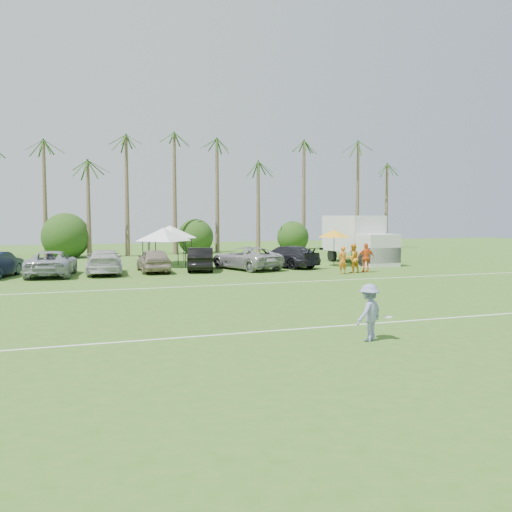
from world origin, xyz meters
name	(u,v)px	position (x,y,z in m)	size (l,w,h in m)	color
ground	(310,343)	(0.00, 0.00, 0.00)	(120.00, 120.00, 0.00)	#365D1C
field_lines	(230,303)	(0.00, 8.00, 0.01)	(80.00, 12.10, 0.01)	white
palm_tree_3	(39,141)	(-8.00, 38.00, 10.06)	(2.40, 2.40, 11.90)	brown
palm_tree_4	(88,172)	(-4.00, 38.00, 7.48)	(2.40, 2.40, 8.90)	brown
palm_tree_5	(133,164)	(0.00, 38.00, 8.35)	(2.40, 2.40, 9.90)	brown
palm_tree_6	(177,156)	(4.00, 38.00, 9.21)	(2.40, 2.40, 10.90)	brown
palm_tree_7	(218,148)	(8.00, 38.00, 10.06)	(2.40, 2.40, 11.90)	brown
palm_tree_8	(267,177)	(13.00, 38.00, 7.48)	(2.40, 2.40, 8.90)	brown
palm_tree_9	(313,169)	(18.00, 38.00, 8.35)	(2.40, 2.40, 9.90)	brown
palm_tree_10	(357,162)	(23.00, 38.00, 9.21)	(2.40, 2.40, 10.90)	brown
palm_tree_11	(390,155)	(27.00, 38.00, 10.06)	(2.40, 2.40, 11.90)	brown
bush_tree_1	(65,236)	(-6.00, 39.00, 1.80)	(4.00, 4.00, 4.00)	brown
bush_tree_2	(196,235)	(6.00, 39.00, 1.80)	(4.00, 4.00, 4.00)	brown
bush_tree_3	(291,233)	(16.00, 39.00, 1.80)	(4.00, 4.00, 4.00)	brown
sideline_player_a	(342,260)	(10.17, 17.00, 0.87)	(0.64, 0.42, 1.75)	orange
sideline_player_b	(353,258)	(11.08, 17.32, 0.94)	(0.91, 0.71, 1.87)	orange
sideline_player_c	(366,258)	(12.12, 17.42, 0.95)	(1.11, 0.46, 1.90)	orange
box_truck	(359,238)	(15.12, 23.60, 1.96)	(2.90, 7.16, 3.66)	silver
canopy_tent_left	(164,228)	(0.42, 25.62, 2.80)	(4.04, 4.04, 3.27)	black
canopy_tent_right	(170,226)	(1.41, 28.29, 2.91)	(4.19, 4.19, 3.40)	black
market_umbrella	(334,234)	(12.14, 21.98, 2.37)	(2.38, 2.38, 2.65)	black
frisbee_player	(369,312)	(1.79, -0.26, 0.85)	(1.35, 1.07, 1.70)	#7D85B2
parked_car_2	(52,263)	(-7.14, 21.85, 0.78)	(2.58, 5.60, 1.56)	#989CA4
parked_car_3	(104,262)	(-4.01, 21.93, 0.78)	(2.18, 5.36, 1.56)	#BEBEBE
parked_car_4	(154,260)	(-0.89, 22.16, 0.78)	(1.84, 4.57, 1.56)	gray
parked_car_5	(200,259)	(2.24, 22.13, 0.78)	(1.65, 4.72, 1.56)	black
parked_car_6	(246,258)	(5.37, 21.86, 0.78)	(2.58, 5.60, 1.56)	#9A9B9B
parked_car_7	(286,256)	(8.50, 22.28, 0.78)	(2.18, 5.36, 1.56)	black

